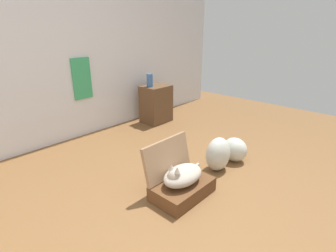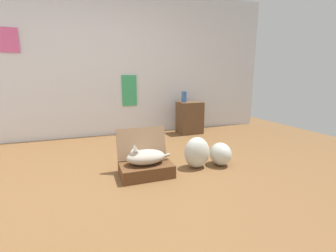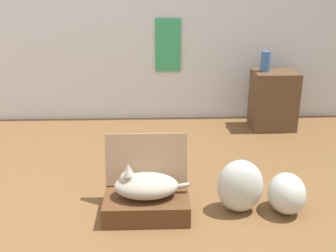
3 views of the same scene
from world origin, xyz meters
TOP-DOWN VIEW (x-y plane):
  - ground_plane at (0.00, 0.00)m, footprint 7.68×7.68m
  - wall_back at (-0.00, 2.26)m, footprint 6.40×0.15m
  - suitcase_base at (0.18, 0.19)m, footprint 0.57×0.36m
  - suitcase_lid at (0.18, 0.38)m, footprint 0.57×0.12m
  - cat at (0.17, 0.19)m, footprint 0.51×0.27m
  - plastic_bag_white at (0.81, 0.22)m, footprint 0.31×0.24m
  - plastic_bag_clear at (1.13, 0.19)m, footprint 0.25×0.29m
  - side_table at (1.48, 1.85)m, footprint 0.44×0.36m
  - vase_tall at (1.37, 1.87)m, footprint 0.10×0.10m

SIDE VIEW (x-z plane):
  - ground_plane at x=0.00m, z-range 0.00..0.00m
  - suitcase_base at x=0.18m, z-range 0.00..0.14m
  - plastic_bag_clear at x=1.13m, z-range 0.00..0.28m
  - plastic_bag_white at x=0.81m, z-range 0.00..0.38m
  - cat at x=0.17m, z-range 0.11..0.34m
  - side_table at x=1.48m, z-range 0.00..0.60m
  - suitcase_lid at x=0.18m, z-range 0.14..0.50m
  - vase_tall at x=1.37m, z-range 0.60..0.81m
  - wall_back at x=0.00m, z-range 0.00..2.60m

